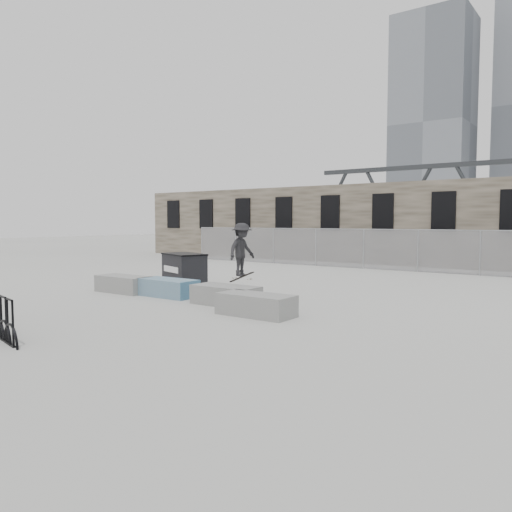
% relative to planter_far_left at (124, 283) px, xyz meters
% --- Properties ---
extents(ground, '(120.00, 120.00, 0.00)m').
position_rel_planter_far_left_xyz_m(ground, '(3.09, 0.15, -0.30)').
color(ground, '#B4B4AF').
rests_on(ground, ground).
extents(stone_wall, '(36.00, 2.58, 4.50)m').
position_rel_planter_far_left_xyz_m(stone_wall, '(3.09, 16.39, 1.95)').
color(stone_wall, brown).
rests_on(stone_wall, ground).
extents(chainlink_fence, '(22.06, 0.06, 2.02)m').
position_rel_planter_far_left_xyz_m(chainlink_fence, '(3.09, 12.65, 0.74)').
color(chainlink_fence, gray).
rests_on(chainlink_fence, ground).
extents(planter_far_left, '(2.00, 0.90, 0.56)m').
position_rel_planter_far_left_xyz_m(planter_far_left, '(0.00, 0.00, 0.00)').
color(planter_far_left, gray).
rests_on(planter_far_left, ground).
extents(planter_center_left, '(2.00, 0.90, 0.56)m').
position_rel_planter_far_left_xyz_m(planter_center_left, '(1.90, 0.21, 0.00)').
color(planter_center_left, teal).
rests_on(planter_center_left, ground).
extents(planter_center_right, '(2.00, 0.90, 0.56)m').
position_rel_planter_far_left_xyz_m(planter_center_right, '(4.43, 0.05, 0.00)').
color(planter_center_right, gray).
rests_on(planter_center_right, ground).
extents(planter_offset, '(2.00, 0.90, 0.56)m').
position_rel_planter_far_left_xyz_m(planter_offset, '(6.09, -0.77, 0.00)').
color(planter_offset, gray).
rests_on(planter_offset, ground).
extents(dumpster, '(2.07, 1.65, 1.19)m').
position_rel_planter_far_left_xyz_m(dumpster, '(0.28, 2.63, 0.30)').
color(dumpster, black).
rests_on(dumpster, ground).
extents(skateboarder, '(0.77, 1.05, 1.79)m').
position_rel_planter_far_left_xyz_m(skateboarder, '(4.42, 0.81, 1.25)').
color(skateboarder, black).
rests_on(skateboarder, ground).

